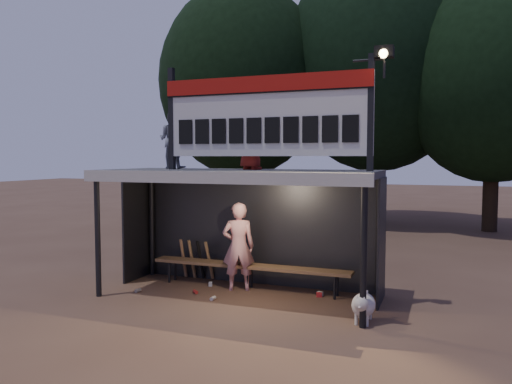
{
  "coord_description": "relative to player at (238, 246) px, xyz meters",
  "views": [
    {
      "loc": [
        3.48,
        -8.31,
        2.55
      ],
      "look_at": [
        0.2,
        0.4,
        1.9
      ],
      "focal_mm": 35.0,
      "sensor_mm": 36.0,
      "label": 1
    }
  ],
  "objects": [
    {
      "name": "player",
      "position": [
        0.0,
        0.0,
        0.0
      ],
      "size": [
        0.73,
        0.61,
        1.69
      ],
      "primitive_type": "imported",
      "rotation": [
        0.0,
        0.0,
        3.54
      ],
      "color": "white",
      "rests_on": "ground"
    },
    {
      "name": "tree_right",
      "position": [
        5.17,
        10.09,
        4.34
      ],
      "size": [
        6.08,
        6.08,
        8.72
      ],
      "color": "black",
      "rests_on": "ground"
    },
    {
      "name": "bats",
      "position": [
        -1.12,
        0.41,
        -0.42
      ],
      "size": [
        0.68,
        0.35,
        0.84
      ],
      "color": "#966946",
      "rests_on": "ground"
    },
    {
      "name": "child_a",
      "position": [
        -1.41,
        -0.01,
        2.05
      ],
      "size": [
        0.57,
        0.45,
        1.16
      ],
      "primitive_type": "imported",
      "rotation": [
        0.0,
        0.0,
        3.17
      ],
      "color": "slate",
      "rests_on": "dugout_shelter"
    },
    {
      "name": "tree_mid",
      "position": [
        1.17,
        11.09,
        5.32
      ],
      "size": [
        7.22,
        7.22,
        10.36
      ],
      "color": "black",
      "rests_on": "ground"
    },
    {
      "name": "dog",
      "position": [
        2.54,
        -1.09,
        -0.57
      ],
      "size": [
        0.36,
        0.81,
        0.49
      ],
      "color": "silver",
      "rests_on": "ground"
    },
    {
      "name": "bench",
      "position": [
        0.17,
        0.14,
        -0.41
      ],
      "size": [
        4.0,
        0.35,
        0.48
      ],
      "color": "brown",
      "rests_on": "ground"
    },
    {
      "name": "litter",
      "position": [
        0.03,
        -0.31,
        -0.81
      ],
      "size": [
        3.38,
        1.09,
        0.08
      ],
      "color": "red",
      "rests_on": "ground"
    },
    {
      "name": "ground",
      "position": [
        0.17,
        -0.41,
        -0.85
      ],
      "size": [
        80.0,
        80.0,
        0.0
      ],
      "primitive_type": "plane",
      "color": "#513728",
      "rests_on": "ground"
    },
    {
      "name": "child_b",
      "position": [
        0.31,
        -0.12,
        2.03
      ],
      "size": [
        0.65,
        0.56,
        1.12
      ],
      "primitive_type": "imported",
      "rotation": [
        0.0,
        0.0,
        2.7
      ],
      "color": "maroon",
      "rests_on": "dugout_shelter"
    },
    {
      "name": "tree_left",
      "position": [
        -3.83,
        9.59,
        4.67
      ],
      "size": [
        6.46,
        6.46,
        9.27
      ],
      "color": "black",
      "rests_on": "ground"
    },
    {
      "name": "dugout_shelter",
      "position": [
        0.17,
        -0.17,
        1.0
      ],
      "size": [
        5.1,
        2.08,
        2.32
      ],
      "color": "#3E3E41",
      "rests_on": "ground"
    },
    {
      "name": "scoreboard_assembly",
      "position": [
        0.72,
        -0.42,
        2.48
      ],
      "size": [
        4.1,
        0.27,
        1.99
      ],
      "color": "black",
      "rests_on": "dugout_shelter"
    }
  ]
}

